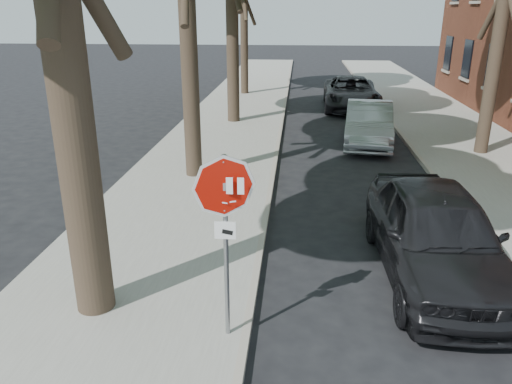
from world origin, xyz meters
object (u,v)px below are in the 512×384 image
car_b (369,124)px  car_d (351,93)px  stop_sign (225,214)px  car_a (436,234)px

car_b → car_d: (0.00, 6.42, 0.02)m
stop_sign → car_b: stop_sign is taller
car_d → car_b: bearing=-88.3°
car_b → stop_sign: bearing=-99.9°
stop_sign → car_a: stop_sign is taller
car_a → car_b: car_a is taller
car_a → car_d: bearing=88.5°
car_b → car_d: size_ratio=0.82×
stop_sign → car_a: size_ratio=0.55×
stop_sign → car_d: bearing=79.4°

